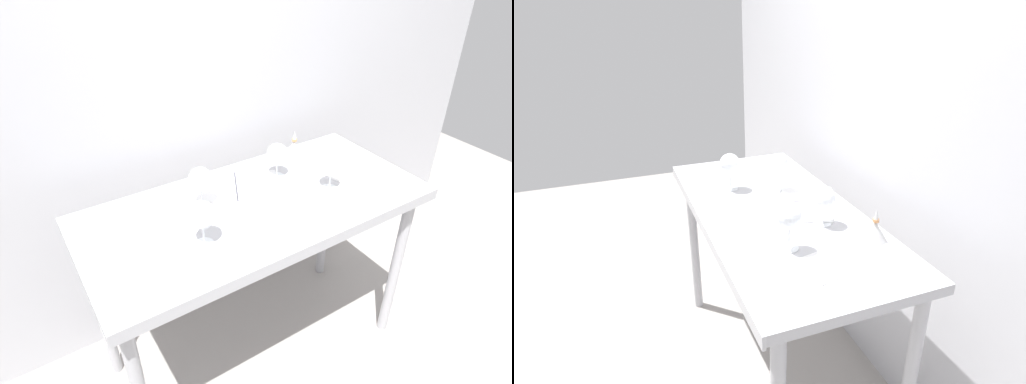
{
  "view_description": "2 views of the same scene",
  "coord_description": "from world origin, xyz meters",
  "views": [
    {
      "loc": [
        -0.77,
        -1.2,
        1.87
      ],
      "look_at": [
        -0.01,
        -0.01,
        0.96
      ],
      "focal_mm": 30.13,
      "sensor_mm": 36.0,
      "label": 1
    },
    {
      "loc": [
        1.54,
        -0.64,
        1.71
      ],
      "look_at": [
        -0.05,
        -0.02,
        0.96
      ],
      "focal_mm": 30.19,
      "sensor_mm": 36.0,
      "label": 2
    }
  ],
  "objects": [
    {
      "name": "wine_glass_near_left",
      "position": [
        -0.29,
        -0.12,
        1.02
      ],
      "size": [
        0.1,
        0.1,
        0.18
      ],
      "color": "white",
      "rests_on": "steel_counter"
    },
    {
      "name": "wine_glass_far_right",
      "position": [
        0.18,
        0.12,
        1.01
      ],
      "size": [
        0.09,
        0.09,
        0.16
      ],
      "color": "white",
      "rests_on": "steel_counter"
    },
    {
      "name": "tasting_sheet_upper",
      "position": [
        -0.4,
        0.03,
        0.9
      ],
      "size": [
        0.16,
        0.24,
        0.0
      ],
      "primitive_type": "cube",
      "rotation": [
        0.0,
        0.0,
        -0.07
      ],
      "color": "white",
      "rests_on": "steel_counter"
    },
    {
      "name": "steel_counter",
      "position": [
        0.0,
        -0.01,
        0.79
      ],
      "size": [
        1.4,
        0.65,
        0.9
      ],
      "color": "#AEAEB3",
      "rests_on": "ground_plane"
    },
    {
      "name": "ground_plane",
      "position": [
        0.0,
        0.0,
        0.0
      ],
      "size": [
        6.0,
        6.0,
        0.0
      ],
      "primitive_type": "plane",
      "color": "gray"
    },
    {
      "name": "open_notebook",
      "position": [
        -0.01,
        0.14,
        0.9
      ],
      "size": [
        0.43,
        0.37,
        0.01
      ],
      "rotation": [
        0.0,
        0.0,
        -0.47
      ],
      "color": "white",
      "rests_on": "steel_counter"
    },
    {
      "name": "wine_glass_near_right",
      "position": [
        0.31,
        -0.09,
        1.02
      ],
      "size": [
        0.09,
        0.09,
        0.18
      ],
      "color": "white",
      "rests_on": "steel_counter"
    },
    {
      "name": "back_wall",
      "position": [
        0.0,
        0.49,
        1.3
      ],
      "size": [
        3.8,
        0.04,
        2.6
      ],
      "primitive_type": "cube",
      "color": "#B6B6BB",
      "rests_on": "ground_plane"
    },
    {
      "name": "decanter_funnel",
      "position": [
        0.37,
        0.24,
        0.94
      ],
      "size": [
        0.1,
        0.1,
        0.13
      ],
      "color": "silver",
      "rests_on": "steel_counter"
    },
    {
      "name": "tasting_sheet_lower",
      "position": [
        0.45,
        0.03,
        0.9
      ],
      "size": [
        0.22,
        0.29,
        0.0
      ],
      "primitive_type": "cube",
      "rotation": [
        0.0,
        0.0,
        0.21
      ],
      "color": "white",
      "rests_on": "steel_counter"
    },
    {
      "name": "wine_glass_far_left",
      "position": [
        -0.2,
        0.08,
        1.03
      ],
      "size": [
        0.09,
        0.09,
        0.18
      ],
      "color": "white",
      "rests_on": "steel_counter"
    }
  ]
}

